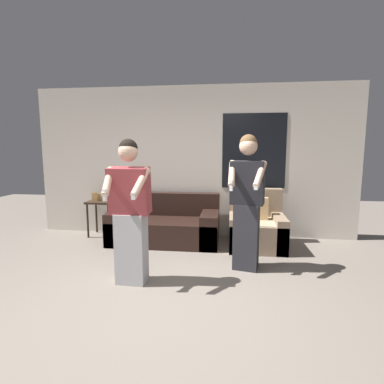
{
  "coord_description": "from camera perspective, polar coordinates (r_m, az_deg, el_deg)",
  "views": [
    {
      "loc": [
        0.66,
        -2.74,
        1.56
      ],
      "look_at": [
        0.22,
        0.85,
        1.06
      ],
      "focal_mm": 28.0,
      "sensor_mm": 36.0,
      "label": 1
    }
  ],
  "objects": [
    {
      "name": "ground_plane",
      "position": [
        3.22,
        -6.1,
        -21.15
      ],
      "size": [
        14.0,
        14.0,
        0.0
      ],
      "primitive_type": "plane",
      "color": "slate"
    },
    {
      "name": "wall_back",
      "position": [
        5.47,
        0.34,
        5.76
      ],
      "size": [
        5.82,
        0.07,
        2.7
      ],
      "color": "silver",
      "rests_on": "ground_plane"
    },
    {
      "name": "couch",
      "position": [
        5.21,
        -5.07,
        -6.35
      ],
      "size": [
        1.82,
        0.92,
        0.81
      ],
      "color": "black",
      "rests_on": "ground_plane"
    },
    {
      "name": "armchair",
      "position": [
        5.03,
        12.13,
        -6.66
      ],
      "size": [
        0.87,
        0.89,
        0.92
      ],
      "color": "#937A60",
      "rests_on": "ground_plane"
    },
    {
      "name": "side_table",
      "position": [
        5.73,
        -16.81,
        -2.59
      ],
      "size": [
        0.47,
        0.44,
        0.8
      ],
      "color": "#332319",
      "rests_on": "ground_plane"
    },
    {
      "name": "person_left",
      "position": [
        3.54,
        -11.71,
        -3.82
      ],
      "size": [
        0.52,
        0.48,
        1.69
      ],
      "color": "#B2B2B7",
      "rests_on": "ground_plane"
    },
    {
      "name": "person_right",
      "position": [
        3.93,
        10.42,
        -1.79
      ],
      "size": [
        0.49,
        0.53,
        1.76
      ],
      "color": "#28282D",
      "rests_on": "ground_plane"
    }
  ]
}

